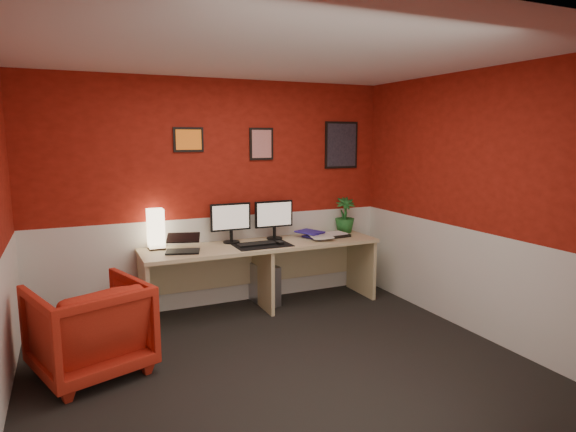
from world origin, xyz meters
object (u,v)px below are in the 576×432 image
at_px(zen_tray, 333,235).
at_px(armchair, 89,328).
at_px(monitor_right, 274,214).
at_px(laptop, 183,242).
at_px(desk, 263,276).
at_px(monitor_left, 231,217).
at_px(pc_tower, 264,283).
at_px(shoji_lamp, 156,230).
at_px(potted_plant, 345,215).

relative_size(zen_tray, armchair, 0.42).
xyz_separation_m(monitor_right, armchair, (-2.03, -1.02, -0.64)).
bearing_deg(laptop, desk, 20.16).
bearing_deg(armchair, monitor_left, -164.98).
xyz_separation_m(desk, armchair, (-1.81, -0.84, 0.01)).
distance_m(zen_tray, pc_tower, 0.97).
relative_size(shoji_lamp, zen_tray, 1.14).
height_order(laptop, monitor_left, monitor_left).
bearing_deg(potted_plant, armchair, -160.70).
distance_m(monitor_right, potted_plant, 0.94).
bearing_deg(potted_plant, monitor_left, -179.58).
relative_size(monitor_left, armchair, 0.70).
bearing_deg(potted_plant, zen_tray, -146.43).
distance_m(monitor_left, pc_tower, 0.88).
height_order(desk, potted_plant, potted_plant).
bearing_deg(armchair, monitor_right, -172.31).
bearing_deg(potted_plant, monitor_right, -179.11).
relative_size(shoji_lamp, monitor_left, 0.69).
height_order(shoji_lamp, pc_tower, shoji_lamp).
bearing_deg(monitor_left, laptop, -158.09).
relative_size(monitor_left, monitor_right, 1.00).
bearing_deg(desk, monitor_left, 148.36).
relative_size(monitor_right, armchair, 0.70).
distance_m(shoji_lamp, zen_tray, 2.00).
bearing_deg(monitor_right, monitor_left, 179.56).
xyz_separation_m(shoji_lamp, zen_tray, (1.98, -0.19, -0.18)).
bearing_deg(zen_tray, monitor_right, 166.55).
height_order(desk, monitor_left, monitor_left).
relative_size(desk, monitor_right, 4.48).
relative_size(monitor_right, pc_tower, 1.29).
relative_size(monitor_left, potted_plant, 1.37).
xyz_separation_m(desk, shoji_lamp, (-1.10, 0.21, 0.56)).
bearing_deg(laptop, shoji_lamp, 146.35).
bearing_deg(desk, shoji_lamp, 169.30).
bearing_deg(desk, monitor_right, 39.69).
relative_size(potted_plant, pc_tower, 0.94).
height_order(monitor_right, zen_tray, monitor_right).
bearing_deg(monitor_left, pc_tower, -2.48).
xyz_separation_m(desk, laptop, (-0.88, -0.05, 0.47)).
distance_m(monitor_right, zen_tray, 0.74).
height_order(desk, monitor_right, monitor_right).
height_order(laptop, zen_tray, laptop).
relative_size(laptop, potted_plant, 0.78).
distance_m(zen_tray, armchair, 2.86).
bearing_deg(desk, zen_tray, 1.18).
xyz_separation_m(monitor_right, potted_plant, (0.93, 0.01, -0.08)).
xyz_separation_m(laptop, monitor_left, (0.59, 0.24, 0.18)).
xyz_separation_m(monitor_left, potted_plant, (1.44, 0.01, -0.08)).
distance_m(desk, laptop, 1.00).
distance_m(monitor_left, armchair, 1.94).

